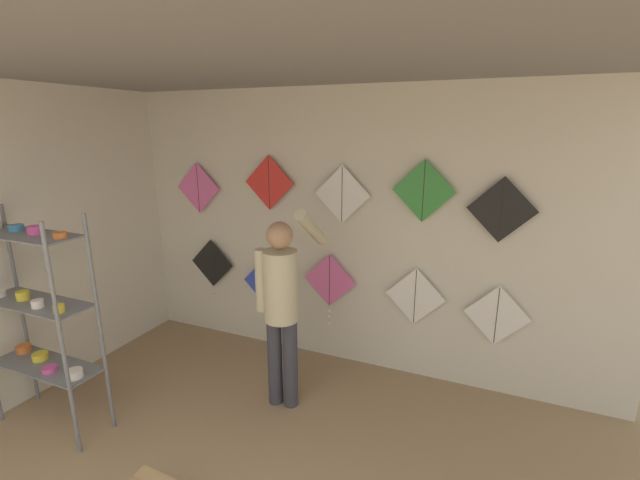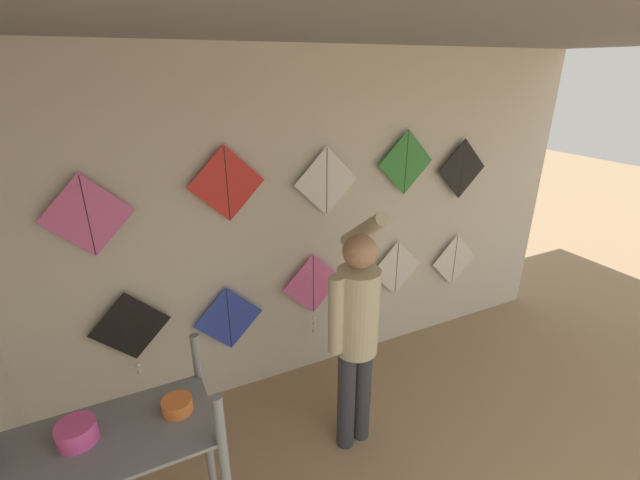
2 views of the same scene
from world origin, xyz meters
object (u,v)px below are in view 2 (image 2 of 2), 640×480
kite_7 (327,182)px  shopkeeper (356,326)px  kite_8 (406,163)px  kite_1 (229,318)px  kite_3 (397,268)px  kite_4 (454,260)px  kite_2 (313,288)px  kite_5 (87,216)px  kite_9 (462,169)px  kite_0 (131,329)px  kite_6 (227,184)px

kite_7 → shopkeeper: bearing=-103.8°
kite_7 → kite_8: kite_8 is taller
kite_1 → kite_7: kite_7 is taller
kite_3 → kite_4: size_ratio=1.00×
kite_3 → kite_2: bearing=-179.9°
kite_1 → kite_5: size_ratio=1.00×
kite_2 → kite_3: (0.88, 0.00, 0.00)m
kite_3 → kite_9: size_ratio=1.00×
kite_0 → kite_5: bearing=179.7°
kite_6 → kite_5: bearing=180.0°
shopkeeper → kite_6: bearing=117.2°
shopkeeper → kite_2: shopkeeper is taller
kite_8 → kite_9: (0.66, 0.00, -0.12)m
shopkeeper → kite_7: kite_7 is taller
shopkeeper → kite_7: size_ratio=3.16×
kite_1 → kite_4: (2.36, 0.00, 0.04)m
kite_5 → kite_7: bearing=0.0°
kite_7 → kite_8: 0.78m
kite_4 → kite_8: bearing=180.0°
kite_0 → kite_9: (3.02, 0.00, 0.88)m
shopkeeper → kite_1: bearing=120.5°
kite_7 → kite_9: 1.43m
kite_0 → kite_6: (0.79, 0.00, 1.00)m
kite_0 → kite_8: kite_8 is taller
kite_0 → kite_4: bearing=0.0°
kite_0 → kite_5: kite_5 is taller
kite_3 → kite_4: kite_3 is taller
kite_5 → kite_8: (2.49, 0.00, 0.11)m
kite_6 → kite_9: (2.23, 0.00, -0.12)m
shopkeeper → kite_7: (0.21, 0.87, 0.78)m
shopkeeper → kite_6: (-0.59, 0.87, 0.85)m
kite_4 → kite_8: 1.29m
kite_5 → kite_6: 0.92m
kite_5 → kite_7: size_ratio=1.00×
shopkeeper → kite_8: 1.57m
kite_6 → kite_8: (1.58, 0.00, 0.01)m
kite_4 → kite_5: kite_5 is taller
kite_3 → kite_7: (-0.75, 0.00, 0.93)m
kite_5 → kite_8: size_ratio=1.00×
kite_1 → kite_3: kite_3 is taller
kite_7 → kite_8: bearing=0.0°
kite_5 → kite_6: bearing=0.0°
kite_0 → kite_1: 0.72m
kite_7 → kite_4: bearing=0.0°
kite_4 → kite_9: (-0.06, 0.00, 0.95)m
kite_7 → kite_9: size_ratio=1.00×
kite_0 → kite_9: kite_9 is taller
kite_3 → kite_8: kite_8 is taller
kite_1 → kite_4: bearing=0.0°
kite_1 → kite_5: kite_5 is taller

